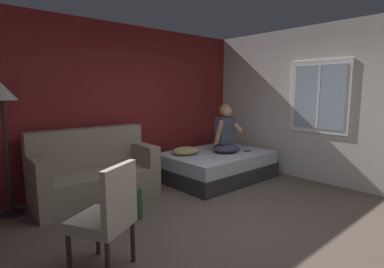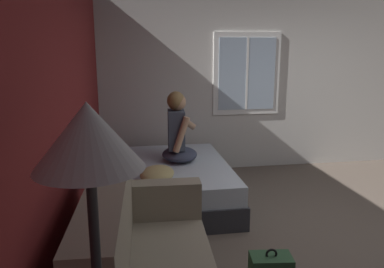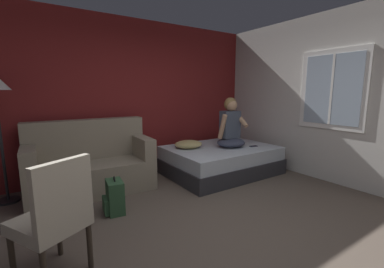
{
  "view_description": "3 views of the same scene",
  "coord_description": "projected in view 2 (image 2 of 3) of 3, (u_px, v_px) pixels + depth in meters",
  "views": [
    {
      "loc": [
        -2.55,
        -2.01,
        1.6
      ],
      "look_at": [
        0.5,
        1.43,
        0.93
      ],
      "focal_mm": 28.0,
      "sensor_mm": 36.0,
      "label": 1
    },
    {
      "loc": [
        -3.05,
        2.16,
        1.86
      ],
      "look_at": [
        0.8,
        1.52,
        0.97
      ],
      "focal_mm": 35.0,
      "sensor_mm": 36.0,
      "label": 2
    },
    {
      "loc": [
        -1.59,
        -1.77,
        1.47
      ],
      "look_at": [
        0.65,
        1.61,
        0.79
      ],
      "focal_mm": 24.0,
      "sensor_mm": 36.0,
      "label": 3
    }
  ],
  "objects": [
    {
      "name": "ground_plane",
      "position": [
        357.0,
        242.0,
        3.69
      ],
      "size": [
        40.0,
        40.0,
        0.0
      ],
      "primitive_type": "plane",
      "color": "brown"
    },
    {
      "name": "wall_back_accent",
      "position": [
        62.0,
        115.0,
        2.96
      ],
      "size": [
        9.99,
        0.16,
        2.7
      ],
      "primitive_type": "cube",
      "color": "maroon",
      "rests_on": "ground"
    },
    {
      "name": "wall_side_with_window",
      "position": [
        269.0,
        82.0,
        5.87
      ],
      "size": [
        0.19,
        6.64,
        2.7
      ],
      "color": "silver",
      "rests_on": "ground"
    },
    {
      "name": "bed",
      "position": [
        172.0,
        183.0,
        4.64
      ],
      "size": [
        1.91,
        1.4,
        0.48
      ],
      "color": "#2D2D33",
      "rests_on": "ground"
    },
    {
      "name": "person_seated",
      "position": [
        178.0,
        133.0,
        4.66
      ],
      "size": [
        0.55,
        0.48,
        0.88
      ],
      "color": "#383D51",
      "rests_on": "bed"
    },
    {
      "name": "throw_pillow",
      "position": [
        157.0,
        174.0,
        4.01
      ],
      "size": [
        0.57,
        0.49,
        0.14
      ],
      "primitive_type": "ellipsoid",
      "rotation": [
        0.0,
        0.0,
        -0.31
      ],
      "color": "tan",
      "rests_on": "bed"
    },
    {
      "name": "cell_phone",
      "position": [
        190.0,
        151.0,
        5.13
      ],
      "size": [
        0.15,
        0.1,
        0.01
      ],
      "primitive_type": "cube",
      "rotation": [
        0.0,
        0.0,
        1.37
      ],
      "color": "black",
      "rests_on": "bed"
    },
    {
      "name": "floor_lamp",
      "position": [
        91.0,
        183.0,
        1.23
      ],
      "size": [
        0.36,
        0.36,
        1.7
      ],
      "color": "black",
      "rests_on": "ground"
    }
  ]
}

